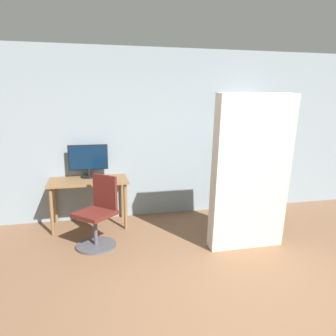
{
  "coord_description": "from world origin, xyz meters",
  "views": [
    {
      "loc": [
        -1.4,
        -2.29,
        1.85
      ],
      "look_at": [
        -0.48,
        1.61,
        1.05
      ],
      "focal_mm": 35.0,
      "sensor_mm": 36.0,
      "label": 1
    }
  ],
  "objects": [
    {
      "name": "ground_plane",
      "position": [
        0.0,
        0.0,
        0.0
      ],
      "size": [
        16.0,
        16.0,
        0.0
      ],
      "primitive_type": "plane",
      "color": "brown"
    },
    {
      "name": "wall_back",
      "position": [
        0.0,
        2.95,
        1.35
      ],
      "size": [
        8.0,
        0.06,
        2.7
      ],
      "color": "gray",
      "rests_on": "ground"
    },
    {
      "name": "desk",
      "position": [
        -1.46,
        2.6,
        0.62
      ],
      "size": [
        1.15,
        0.64,
        0.72
      ],
      "color": "brown",
      "rests_on": "ground"
    },
    {
      "name": "monitor",
      "position": [
        -1.45,
        2.78,
        1.0
      ],
      "size": [
        0.59,
        0.25,
        0.5
      ],
      "color": "black",
      "rests_on": "desk"
    },
    {
      "name": "office_chair",
      "position": [
        -1.35,
        1.86,
        0.37
      ],
      "size": [
        0.62,
        0.62,
        0.93
      ],
      "color": "#4C4C51",
      "rests_on": "ground"
    },
    {
      "name": "bookshelf",
      "position": [
        1.04,
        2.81,
        0.95
      ],
      "size": [
        0.67,
        0.27,
        1.92
      ],
      "color": "beige",
      "rests_on": "ground"
    },
    {
      "name": "mattress_near",
      "position": [
        0.52,
        1.32,
        0.99
      ],
      "size": [
        0.98,
        0.37,
        1.97
      ],
      "color": "beige",
      "rests_on": "ground"
    }
  ]
}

